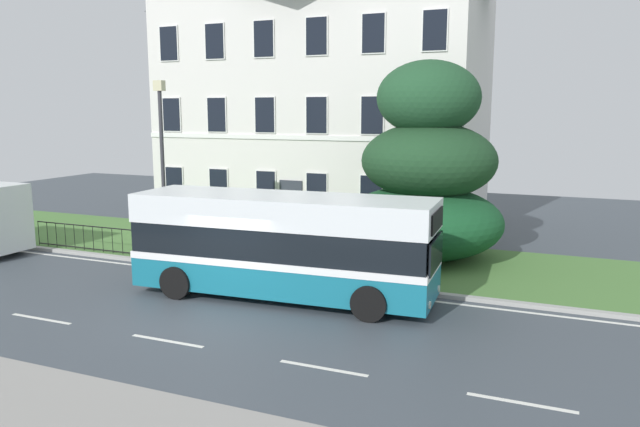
{
  "coord_description": "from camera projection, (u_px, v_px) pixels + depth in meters",
  "views": [
    {
      "loc": [
        8.6,
        -12.99,
        5.39
      ],
      "look_at": [
        1.61,
        3.74,
        2.3
      ],
      "focal_mm": 34.03,
      "sensor_mm": 36.0,
      "label": 1
    }
  ],
  "objects": [
    {
      "name": "evergreen_tree",
      "position": [
        426.0,
        179.0,
        21.78
      ],
      "size": [
        5.76,
        5.76,
        7.1
      ],
      "color": "#423328",
      "rests_on": "ground_plane"
    },
    {
      "name": "ground_plane",
      "position": [
        234.0,
        304.0,
        17.16
      ],
      "size": [
        60.0,
        56.0,
        0.18
      ],
      "color": "#3D444C"
    },
    {
      "name": "iron_verge_railing",
      "position": [
        207.0,
        250.0,
        20.99
      ],
      "size": [
        15.68,
        0.04,
        0.97
      ],
      "color": "black",
      "rests_on": "ground_plane"
    },
    {
      "name": "georgian_townhouse",
      "position": [
        326.0,
        93.0,
        29.97
      ],
      "size": [
        15.28,
        8.29,
        12.15
      ],
      "color": "silver",
      "rests_on": "ground_plane"
    },
    {
      "name": "litter_bin",
      "position": [
        245.0,
        246.0,
        21.25
      ],
      "size": [
        0.57,
        0.57,
        1.15
      ],
      "color": "#23472D",
      "rests_on": "ground_plane"
    },
    {
      "name": "single_decker_bus",
      "position": [
        283.0,
        244.0,
        17.45
      ],
      "size": [
        8.9,
        2.95,
        3.0
      ],
      "rotation": [
        0.0,
        0.0,
        0.06
      ],
      "color": "#156980",
      "rests_on": "ground_plane"
    },
    {
      "name": "street_lamp_post",
      "position": [
        162.0,
        157.0,
        21.6
      ],
      "size": [
        0.36,
        0.24,
        6.31
      ],
      "color": "#333338",
      "rests_on": "ground_plane"
    }
  ]
}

